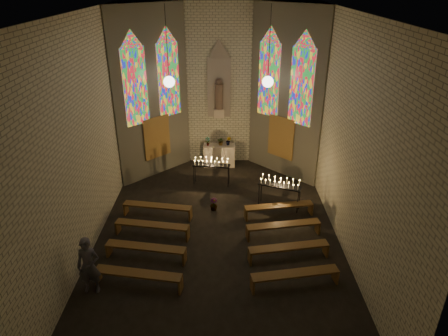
{
  "coord_description": "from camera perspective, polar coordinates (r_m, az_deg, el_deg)",
  "views": [
    {
      "loc": [
        0.2,
        -11.14,
        7.91
      ],
      "look_at": [
        0.21,
        0.73,
        2.15
      ],
      "focal_mm": 32.0,
      "sensor_mm": 36.0,
      "label": 1
    }
  ],
  "objects": [
    {
      "name": "votive_stand_left",
      "position": [
        16.31,
        -1.84,
        0.67
      ],
      "size": [
        1.57,
        0.57,
        1.12
      ],
      "rotation": [
        0.0,
        0.0,
        -0.14
      ],
      "color": "black",
      "rests_on": "ground"
    },
    {
      "name": "pew_right_2",
      "position": [
        12.57,
        9.23,
        -11.27
      ],
      "size": [
        2.51,
        0.75,
        0.48
      ],
      "rotation": [
        0.0,
        0.0,
        0.17
      ],
      "color": "#563A18",
      "rests_on": "ground"
    },
    {
      "name": "room",
      "position": [
        15.11,
        -0.82,
        9.77
      ],
      "size": [
        8.22,
        12.43,
        7.0
      ],
      "color": "beige",
      "rests_on": "ground"
    },
    {
      "name": "pew_right_0",
      "position": [
        14.53,
        7.85,
        -5.56
      ],
      "size": [
        2.51,
        0.75,
        0.48
      ],
      "rotation": [
        0.0,
        0.0,
        0.17
      ],
      "color": "#563A18",
      "rests_on": "ground"
    },
    {
      "name": "pew_right_1",
      "position": [
        13.53,
        8.48,
        -8.21
      ],
      "size": [
        2.51,
        0.75,
        0.48
      ],
      "rotation": [
        0.0,
        0.0,
        0.17
      ],
      "color": "#563A18",
      "rests_on": "ground"
    },
    {
      "name": "flower_vase_center",
      "position": [
        17.92,
        -0.41,
        3.83
      ],
      "size": [
        0.39,
        0.36,
        0.36
      ],
      "primitive_type": "imported",
      "rotation": [
        0.0,
        0.0,
        -0.26
      ],
      "color": "#4C723F",
      "rests_on": "altar"
    },
    {
      "name": "pew_right_3",
      "position": [
        11.65,
        10.11,
        -14.82
      ],
      "size": [
        2.51,
        0.75,
        0.48
      ],
      "rotation": [
        0.0,
        0.0,
        0.17
      ],
      "color": "#563A18",
      "rests_on": "ground"
    },
    {
      "name": "pew_left_2",
      "position": [
        12.64,
        -11.13,
        -11.22
      ],
      "size": [
        2.51,
        0.75,
        0.48
      ],
      "rotation": [
        0.0,
        0.0,
        -0.17
      ],
      "color": "#563A18",
      "rests_on": "ground"
    },
    {
      "name": "flower_vase_right",
      "position": [
        17.9,
        0.65,
        3.91
      ],
      "size": [
        0.29,
        0.27,
        0.42
      ],
      "primitive_type": "imported",
      "rotation": [
        0.0,
        0.0,
        -0.42
      ],
      "color": "#4C723F",
      "rests_on": "altar"
    },
    {
      "name": "aisle_flower_pot",
      "position": [
        14.86,
        -1.49,
        -5.21
      ],
      "size": [
        0.28,
        0.28,
        0.48
      ],
      "primitive_type": "imported",
      "rotation": [
        0.0,
        0.0,
        0.05
      ],
      "color": "#4C723F",
      "rests_on": "ground"
    },
    {
      "name": "votive_stand_right",
      "position": [
        14.8,
        7.99,
        -2.23
      ],
      "size": [
        1.61,
        0.95,
        1.16
      ],
      "rotation": [
        0.0,
        0.0,
        -0.39
      ],
      "color": "black",
      "rests_on": "ground"
    },
    {
      "name": "flower_vase_left",
      "position": [
        17.87,
        -2.35,
        3.84
      ],
      "size": [
        0.26,
        0.22,
        0.41
      ],
      "primitive_type": "imported",
      "rotation": [
        0.0,
        0.0,
        0.42
      ],
      "color": "#4C723F",
      "rests_on": "altar"
    },
    {
      "name": "altar",
      "position": [
        18.18,
        -0.68,
        1.83
      ],
      "size": [
        1.4,
        0.6,
        1.0
      ],
      "primitive_type": "cube",
      "color": "beige",
      "rests_on": "ground"
    },
    {
      "name": "pew_left_3",
      "position": [
        11.73,
        -12.18,
        -14.74
      ],
      "size": [
        2.51,
        0.75,
        0.48
      ],
      "rotation": [
        0.0,
        0.0,
        -0.17
      ],
      "color": "#563A18",
      "rests_on": "ground"
    },
    {
      "name": "pew_left_1",
      "position": [
        13.6,
        -10.25,
        -8.18
      ],
      "size": [
        2.51,
        0.75,
        0.48
      ],
      "rotation": [
        0.0,
        0.0,
        -0.17
      ],
      "color": "#563A18",
      "rests_on": "ground"
    },
    {
      "name": "visitor",
      "position": [
        11.64,
        -18.75,
        -13.08
      ],
      "size": [
        0.63,
        0.42,
        1.71
      ],
      "primitive_type": "imported",
      "rotation": [
        0.0,
        0.0,
        0.01
      ],
      "color": "#474751",
      "rests_on": "ground"
    },
    {
      "name": "pew_left_0",
      "position": [
        14.59,
        -9.49,
        -5.55
      ],
      "size": [
        2.51,
        0.75,
        0.48
      ],
      "rotation": [
        0.0,
        0.0,
        -0.17
      ],
      "color": "#563A18",
      "rests_on": "ground"
    },
    {
      "name": "floor",
      "position": [
        13.67,
        -0.89,
        -9.47
      ],
      "size": [
        12.0,
        12.0,
        0.0
      ],
      "primitive_type": "plane",
      "color": "black",
      "rests_on": "ground"
    }
  ]
}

